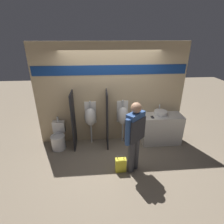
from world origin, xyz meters
TOP-DOWN VIEW (x-y plane):
  - ground_plane at (0.00, 0.00)m, footprint 16.00×16.00m
  - display_wall at (0.00, 0.60)m, footprint 3.95×0.07m
  - sink_counter at (1.39, 0.31)m, footprint 1.07×0.52m
  - sink_basin at (1.34, 0.36)m, footprint 0.36×0.36m
  - cell_phone at (1.07, 0.21)m, footprint 0.07×0.14m
  - divider_near_counter at (-1.00, 0.30)m, footprint 0.03×0.55m
  - divider_mid at (-0.12, 0.30)m, footprint 0.03×0.55m
  - urinal_near_counter at (-0.56, 0.44)m, footprint 0.32×0.28m
  - urinal_far at (0.32, 0.44)m, footprint 0.32×0.28m
  - toilet at (-1.44, 0.27)m, footprint 0.38×0.54m
  - person_in_vest at (0.40, -0.74)m, footprint 0.46×0.44m
  - shopping_bag at (0.12, -0.77)m, footprint 0.24×0.13m

SIDE VIEW (x-z plane):
  - ground_plane at x=0.00m, z-range 0.00..0.00m
  - shopping_bag at x=0.12m, z-range -0.05..0.39m
  - toilet at x=-1.44m, z-range -0.13..0.70m
  - sink_counter at x=1.39m, z-range 0.00..0.84m
  - divider_near_counter at x=-1.00m, z-range 0.00..1.55m
  - divider_mid at x=-0.12m, z-range 0.00..1.55m
  - urinal_near_counter at x=-0.56m, z-range 0.19..1.42m
  - urinal_far at x=0.32m, z-range 0.19..1.42m
  - cell_phone at x=1.07m, z-range 0.84..0.85m
  - sink_basin at x=1.34m, z-range 0.77..1.01m
  - person_in_vest at x=0.40m, z-range 0.13..1.77m
  - display_wall at x=0.00m, z-range 0.01..2.71m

